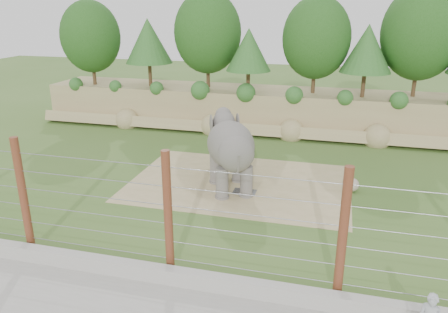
# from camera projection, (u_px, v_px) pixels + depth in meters

# --- Properties ---
(ground) EXTENTS (90.00, 90.00, 0.00)m
(ground) POSITION_uv_depth(u_px,v_px,m) (211.00, 210.00, 17.65)
(ground) COLOR #426727
(ground) RESTS_ON ground
(back_embankment) EXTENTS (30.00, 5.52, 8.77)m
(back_embankment) POSITION_uv_depth(u_px,v_px,m) (276.00, 68.00, 27.76)
(back_embankment) COLOR #9E885D
(back_embankment) RESTS_ON ground
(dirt_patch) EXTENTS (10.00, 7.00, 0.02)m
(dirt_patch) POSITION_uv_depth(u_px,v_px,m) (240.00, 183.00, 20.26)
(dirt_patch) COLOR tan
(dirt_patch) RESTS_ON ground
(drain_grate) EXTENTS (1.00, 0.60, 0.03)m
(drain_grate) POSITION_uv_depth(u_px,v_px,m) (245.00, 192.00, 19.25)
(drain_grate) COLOR #262628
(drain_grate) RESTS_ON dirt_patch
(elephant) EXTENTS (3.25, 4.37, 3.25)m
(elephant) POSITION_uv_depth(u_px,v_px,m) (231.00, 155.00, 19.05)
(elephant) COLOR #67635C
(elephant) RESTS_ON ground
(stone_ball) EXTENTS (0.61, 0.61, 0.61)m
(stone_ball) POSITION_uv_depth(u_px,v_px,m) (352.00, 185.00, 19.25)
(stone_ball) COLOR gray
(stone_ball) RESTS_ON dirt_patch
(retaining_wall) EXTENTS (26.00, 0.35, 0.50)m
(retaining_wall) POSITION_uv_depth(u_px,v_px,m) (164.00, 274.00, 13.01)
(retaining_wall) COLOR #A09E95
(retaining_wall) RESTS_ON ground
(barrier_fence) EXTENTS (20.26, 0.26, 4.00)m
(barrier_fence) POSITION_uv_depth(u_px,v_px,m) (168.00, 214.00, 12.88)
(barrier_fence) COLOR #5D2A1B
(barrier_fence) RESTS_ON ground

